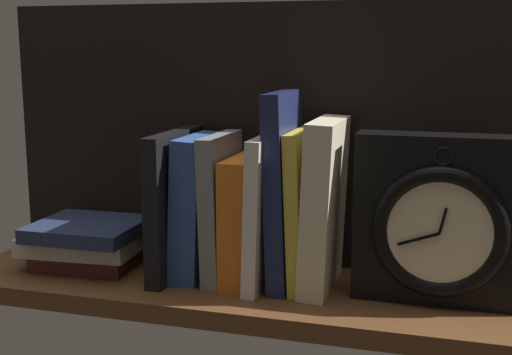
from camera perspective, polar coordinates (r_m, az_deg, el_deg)
ground_plane at (r=94.03cm, az=-0.47°, el=-9.51°), size 82.24×22.38×2.50cm
back_panel at (r=99.17cm, az=1.31°, el=3.53°), size 82.24×1.20×37.71cm
book_black_skeptic at (r=95.94cm, az=-6.69°, el=-2.13°), size 2.31×16.96×20.11cm
book_blue_modern at (r=94.75cm, az=-4.82°, el=-2.42°), size 4.85×12.16×19.73cm
book_gray_chess at (r=93.54cm, az=-2.87°, el=-2.46°), size 2.84×12.56×19.96cm
book_orange_pandolfini at (r=92.87cm, az=-0.94°, el=-3.46°), size 3.69×12.74×17.02cm
book_white_catcher at (r=91.65cm, az=0.89°, el=-2.65°), size 2.48×15.80×20.17cm
book_navy_bierce at (r=90.42cm, az=2.39°, el=-1.01°), size 3.38×12.89×25.86cm
book_yellow_seinlanguage at (r=90.41cm, az=3.86°, el=-2.63°), size 2.72×12.13×20.91cm
book_cream_twain at (r=89.66cm, az=5.71°, el=-2.29°), size 4.31×13.90×22.44cm
framed_clock at (r=86.84cm, az=15.13°, el=-3.61°), size 21.04×6.61×21.04cm
book_stack_side at (r=103.31cm, az=-13.80°, el=-5.21°), size 17.60×14.57×6.69cm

